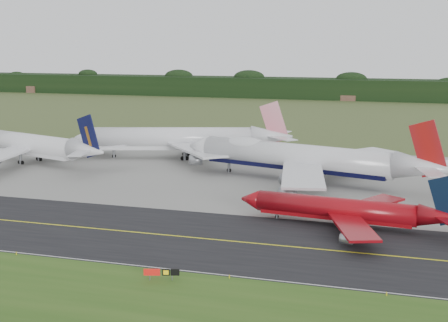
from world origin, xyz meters
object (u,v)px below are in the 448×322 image
at_px(jet_star_tail, 184,139).
at_px(taxiway_sign, 161,272).
at_px(jet_ba_747, 304,158).
at_px(jet_navy_gold, 29,145).
at_px(jet_red_737, 347,210).

height_order(jet_star_tail, taxiway_sign, jet_star_tail).
height_order(jet_ba_747, jet_navy_gold, jet_ba_747).
height_order(jet_red_737, taxiway_sign, jet_red_737).
xyz_separation_m(jet_red_737, taxiway_sign, (-22.76, -34.43, -1.87)).
distance_m(jet_ba_747, taxiway_sign, 70.22).
distance_m(jet_navy_gold, jet_star_tail, 43.95).
distance_m(jet_ba_747, jet_navy_gold, 78.32).
bearing_deg(jet_navy_gold, taxiway_sign, -46.12).
xyz_separation_m(jet_ba_747, taxiway_sign, (-8.93, -69.49, -4.65)).
relative_size(jet_ba_747, jet_red_737, 1.64).
bearing_deg(taxiway_sign, jet_navy_gold, 133.88).
bearing_deg(jet_star_tail, jet_navy_gold, -154.69).
relative_size(jet_navy_gold, jet_star_tail, 0.92).
height_order(jet_red_737, jet_navy_gold, jet_navy_gold).
bearing_deg(jet_star_tail, jet_red_737, -47.15).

